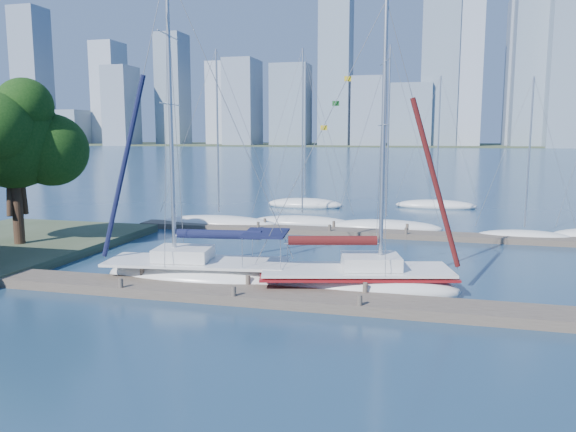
# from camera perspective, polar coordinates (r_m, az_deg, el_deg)

# --- Properties ---
(ground) EXTENTS (700.00, 700.00, 0.00)m
(ground) POSITION_cam_1_polar(r_m,az_deg,el_deg) (23.51, -4.77, -8.43)
(ground) COLOR navy
(ground) RESTS_ON ground
(near_dock) EXTENTS (26.00, 2.00, 0.40)m
(near_dock) POSITION_cam_1_polar(r_m,az_deg,el_deg) (23.46, -4.78, -7.96)
(near_dock) COLOR #483E34
(near_dock) RESTS_ON ground
(far_dock) EXTENTS (30.00, 1.80, 0.36)m
(far_dock) POSITION_cam_1_polar(r_m,az_deg,el_deg) (38.22, 5.94, -1.64)
(far_dock) COLOR #483E34
(far_dock) RESTS_ON ground
(far_shore) EXTENTS (800.00, 100.00, 1.50)m
(far_shore) POSITION_cam_1_polar(r_m,az_deg,el_deg) (341.41, 13.16, 6.98)
(far_shore) COLOR #38472D
(far_shore) RESTS_ON ground
(tree) EXTENTS (7.50, 6.83, 9.82)m
(tree) POSITION_cam_1_polar(r_m,az_deg,el_deg) (35.38, -26.16, 7.17)
(tree) COLOR black
(tree) RESTS_ON ground
(sailboat_navy) EXTENTS (9.17, 3.98, 14.45)m
(sailboat_navy) POSITION_cam_1_polar(r_m,az_deg,el_deg) (26.02, -9.25, -4.37)
(sailboat_navy) COLOR silver
(sailboat_navy) RESTS_ON ground
(sailboat_maroon) EXTENTS (9.17, 4.88, 12.76)m
(sailboat_maroon) POSITION_cam_1_polar(r_m,az_deg,el_deg) (24.51, 7.01, -5.45)
(sailboat_maroon) COLOR silver
(sailboat_maroon) RESTS_ON ground
(bg_boat_0) EXTENTS (9.19, 3.44, 13.10)m
(bg_boat_0) POSITION_cam_1_polar(r_m,az_deg,el_deg) (41.72, -7.01, -0.69)
(bg_boat_0) COLOR silver
(bg_boat_0) RESTS_ON ground
(bg_boat_1) EXTENTS (7.85, 3.27, 13.21)m
(bg_boat_1) POSITION_cam_1_polar(r_m,az_deg,el_deg) (42.02, 1.46, -0.59)
(bg_boat_1) COLOR silver
(bg_boat_1) RESTS_ON ground
(bg_boat_2) EXTENTS (8.10, 5.03, 13.12)m
(bg_boat_2) POSITION_cam_1_polar(r_m,az_deg,el_deg) (40.41, 9.91, -1.06)
(bg_boat_2) COLOR silver
(bg_boat_2) RESTS_ON ground
(bg_boat_4) EXTENTS (6.11, 2.15, 10.58)m
(bg_boat_4) POSITION_cam_1_polar(r_m,az_deg,el_deg) (39.18, 22.86, -1.95)
(bg_boat_4) COLOR silver
(bg_boat_4) RESTS_ON ground
(bg_boat_6) EXTENTS (7.53, 5.00, 13.65)m
(bg_boat_6) POSITION_cam_1_polar(r_m,az_deg,el_deg) (52.56, 1.73, 1.25)
(bg_boat_6) COLOR silver
(bg_boat_6) RESTS_ON ground
(bg_boat_7) EXTENTS (7.63, 3.73, 12.28)m
(bg_boat_7) POSITION_cam_1_polar(r_m,az_deg,el_deg) (53.71, 14.79, 1.09)
(bg_boat_7) COLOR silver
(bg_boat_7) RESTS_ON ground
(skyline) EXTENTS (503.33, 51.31, 115.82)m
(skyline) POSITION_cam_1_polar(r_m,az_deg,el_deg) (313.30, 17.43, 13.28)
(skyline) COLOR gray
(skyline) RESTS_ON ground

